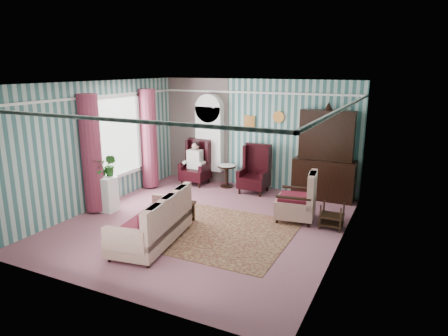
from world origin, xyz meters
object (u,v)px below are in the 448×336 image
at_px(wingback_right, 254,169).
at_px(plant_stand, 105,194).
at_px(nest_table, 332,216).
at_px(seated_woman, 195,164).
at_px(round_side_table, 227,176).
at_px(wingback_left, 195,162).
at_px(sofa, 151,217).
at_px(floral_armchair, 296,196).
at_px(bookcase, 210,143).
at_px(coffee_table, 174,213).
at_px(dresser_hutch, 325,152).

xyz_separation_m(wingback_right, plant_stand, (-2.55, -2.75, -0.22)).
distance_m(nest_table, plant_stand, 5.02).
relative_size(seated_woman, round_side_table, 1.97).
bearing_deg(round_side_table, wingback_left, -170.54).
xyz_separation_m(sofa, floral_armchair, (2.07, 2.33, 0.01)).
bearing_deg(floral_armchair, plant_stand, 100.43).
height_order(bookcase, seated_woman, bookcase).
bearing_deg(seated_woman, plant_stand, -106.22).
distance_m(wingback_right, coffee_table, 2.82).
bearing_deg(nest_table, sofa, -142.63).
bearing_deg(nest_table, wingback_left, 159.15).
bearing_deg(wingback_right, floral_armchair, -42.88).
bearing_deg(seated_woman, wingback_left, 0.00).
distance_m(bookcase, nest_table, 4.37).
bearing_deg(seated_woman, sofa, -72.20).
xyz_separation_m(plant_stand, floral_armchair, (4.07, 1.34, 0.12)).
relative_size(seated_woman, coffee_table, 1.45).
height_order(wingback_left, nest_table, wingback_left).
distance_m(dresser_hutch, floral_armchair, 1.82).
relative_size(bookcase, round_side_table, 3.73).
height_order(plant_stand, floral_armchair, floral_armchair).
bearing_deg(wingback_left, floral_armchair, -23.35).
bearing_deg(nest_table, plant_stand, -166.16).
height_order(bookcase, wingback_right, bookcase).
relative_size(dresser_hutch, round_side_table, 3.93).
xyz_separation_m(plant_stand, coffee_table, (1.81, 0.06, -0.18)).
bearing_deg(sofa, floral_armchair, -50.52).
relative_size(plant_stand, coffee_table, 0.98).
relative_size(seated_woman, plant_stand, 1.47).
height_order(seated_woman, floral_armchair, seated_woman).
bearing_deg(wingback_left, round_side_table, 9.46).
xyz_separation_m(bookcase, sofa, (0.95, -4.13, -0.60)).
bearing_deg(plant_stand, floral_armchair, 18.20).
distance_m(dresser_hutch, wingback_right, 1.86).
bearing_deg(wingback_left, seated_woman, 0.00).
relative_size(nest_table, plant_stand, 0.68).
xyz_separation_m(round_side_table, floral_armchair, (2.37, -1.56, 0.22)).
relative_size(dresser_hutch, nest_table, 4.37).
height_order(dresser_hutch, plant_stand, dresser_hutch).
height_order(wingback_right, seated_woman, wingback_right).
relative_size(seated_woman, floral_armchair, 1.13).
bearing_deg(nest_table, seated_woman, 159.15).
xyz_separation_m(wingback_left, wingback_right, (1.75, 0.00, 0.00)).
bearing_deg(floral_armchair, seated_woman, 58.88).
xyz_separation_m(dresser_hutch, round_side_table, (-2.60, -0.12, -0.88)).
bearing_deg(wingback_left, nest_table, -20.85).
relative_size(dresser_hutch, plant_stand, 2.95).
relative_size(wingback_right, nest_table, 2.31).
bearing_deg(plant_stand, round_side_table, 59.62).
height_order(wingback_left, plant_stand, wingback_left).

